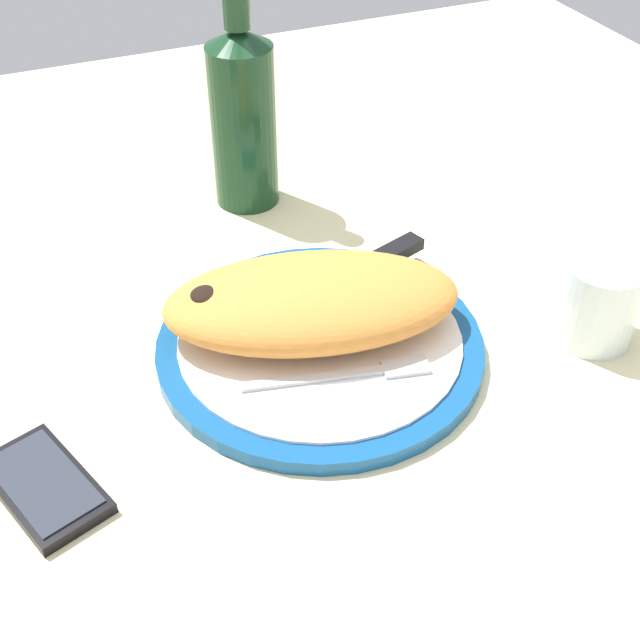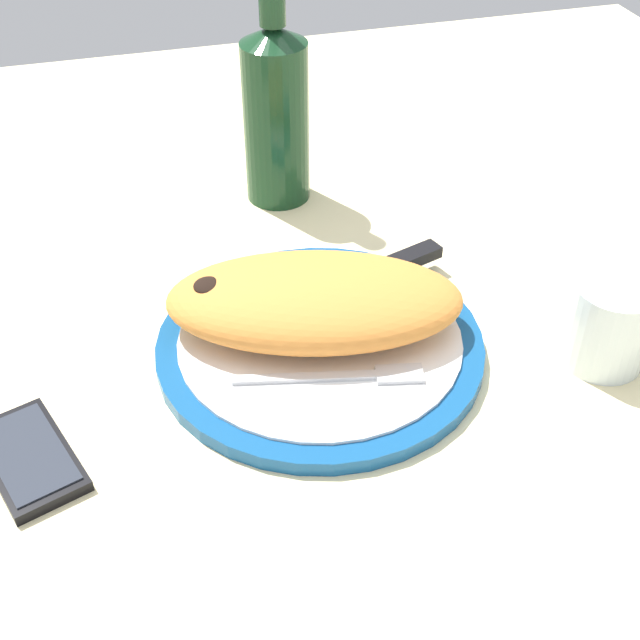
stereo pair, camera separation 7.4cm
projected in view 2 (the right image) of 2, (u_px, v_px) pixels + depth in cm
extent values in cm
cube|color=beige|center=(320.00, 364.00, 77.73)|extent=(150.00, 150.00, 3.00)
cylinder|color=navy|center=(320.00, 346.00, 76.34)|extent=(29.33, 29.33, 1.40)
cylinder|color=white|center=(320.00, 339.00, 75.81)|extent=(25.39, 25.39, 0.30)
ellipsoid|color=orange|center=(310.00, 301.00, 75.19)|extent=(29.04, 20.04, 5.62)
ellipsoid|color=black|center=(354.00, 289.00, 72.85)|extent=(2.35, 1.74, 0.82)
ellipsoid|color=black|center=(208.00, 286.00, 74.05)|extent=(2.60, 2.56, 0.90)
cube|color=silver|center=(304.00, 378.00, 71.33)|extent=(12.04, 3.46, 0.40)
cube|color=silver|center=(400.00, 374.00, 71.69)|extent=(4.38, 3.00, 0.40)
cube|color=silver|center=(291.00, 310.00, 78.42)|extent=(14.49, 6.14, 0.40)
cube|color=black|center=(397.00, 264.00, 83.51)|extent=(10.10, 5.03, 1.20)
cube|color=black|center=(29.00, 458.00, 66.24)|extent=(9.33, 12.39, 1.00)
cube|color=#2D333D|center=(28.00, 453.00, 65.88)|extent=(8.04, 10.84, 0.16)
cylinder|color=silver|center=(609.00, 324.00, 73.55)|extent=(7.29, 7.29, 8.02)
cylinder|color=silver|center=(605.00, 340.00, 74.69)|extent=(6.71, 6.71, 4.02)
cylinder|color=#14381E|center=(276.00, 123.00, 92.52)|extent=(7.17, 7.17, 17.92)
cone|color=#14381E|center=(273.00, 34.00, 86.31)|extent=(7.17, 7.17, 1.79)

